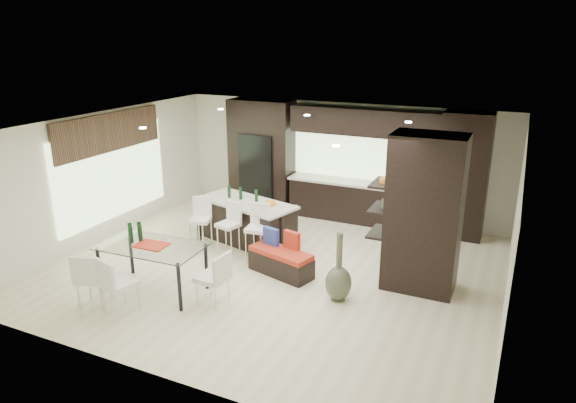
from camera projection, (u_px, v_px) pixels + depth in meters
The scene contains 22 objects.
ground at pixel (275, 268), 9.68m from camera, with size 8.00×8.00×0.00m, color beige.
back_wall at pixel (339, 159), 12.27m from camera, with size 8.00×0.02×2.70m, color silver.
left_wall at pixel (105, 176), 10.85m from camera, with size 0.02×7.00×2.70m, color silver.
right_wall at pixel (514, 235), 7.66m from camera, with size 0.02×7.00×2.70m, color silver.
ceiling at pixel (273, 126), 8.83m from camera, with size 8.00×7.00×0.02m, color white.
window_left at pixel (113, 174), 11.00m from camera, with size 0.04×3.20×1.90m, color #B2D199.
window_back at pixel (363, 154), 11.94m from camera, with size 3.40×0.04×1.20m, color #B2D199.
stone_accent at pixel (109, 132), 10.71m from camera, with size 0.08×3.00×0.80m, color brown.
ceiling_spots at pixel (280, 125), 9.06m from camera, with size 4.00×3.00×0.02m, color white.
back_cabinetry at pixel (354, 164), 11.79m from camera, with size 6.80×0.68×2.70m, color black.
refrigerator at pixel (261, 171), 12.83m from camera, with size 0.90×0.68×1.90m, color black.
partition_column at pixel (424, 214), 8.57m from camera, with size 1.20×0.80×2.70m, color black.
kitchen_island at pixel (247, 222), 10.79m from camera, with size 2.13×0.92×0.89m, color black.
stool_left at pixel (201, 229), 10.41m from camera, with size 0.39×0.39×0.87m, color white.
stool_mid at pixel (228, 234), 10.15m from camera, with size 0.39×0.39×0.87m, color white.
stool_right at pixel (257, 239), 9.88m from camera, with size 0.40×0.40×0.91m, color white.
bench at pixel (281, 262), 9.39m from camera, with size 1.23×0.47×0.47m, color black.
floor_vase at pixel (339, 267), 8.36m from camera, with size 0.44×0.44×1.19m, color #454A35, non-canonical shape.
dining_table at pixel (153, 268), 8.72m from camera, with size 1.74×0.98×0.84m, color white.
chair_near at pixel (120, 287), 8.01m from camera, with size 0.48×0.48×0.89m, color white.
chair_far at pixel (94, 281), 8.23m from camera, with size 0.47×0.47×0.87m, color white.
chair_end at pixel (212, 281), 8.24m from camera, with size 0.46×0.46×0.85m, color white.
Camera 1 is at (3.91, -7.88, 4.22)m, focal length 32.00 mm.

